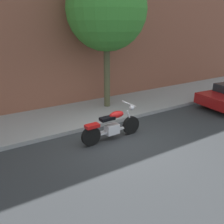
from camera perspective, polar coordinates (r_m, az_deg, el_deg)
name	(u,v)px	position (r m, az deg, el deg)	size (l,w,h in m)	color
ground_plane	(123,141)	(7.79, 2.55, -6.96)	(60.00, 60.00, 0.00)	#303335
sidewalk	(84,114)	(9.98, -6.55, -0.42)	(23.76, 2.81, 0.14)	#959595
motorcycle	(112,126)	(7.75, -0.03, -3.41)	(2.17, 0.70, 1.12)	black
street_tree	(106,10)	(10.15, -1.33, 22.99)	(3.18, 3.18, 5.67)	#4B4A31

